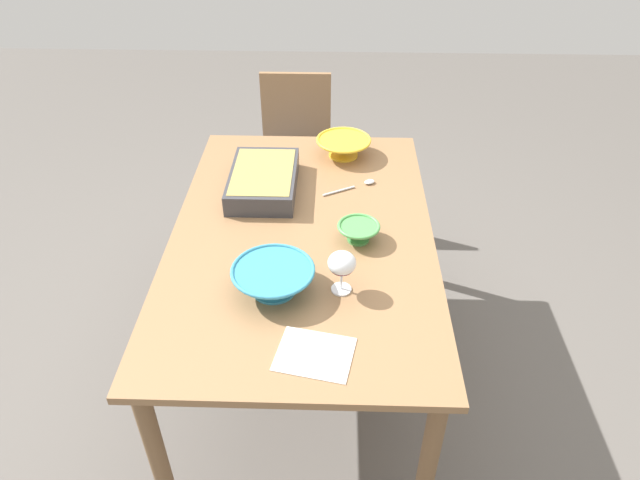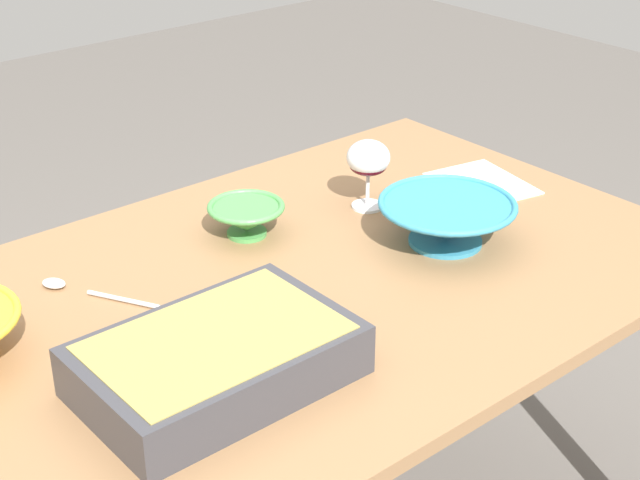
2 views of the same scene
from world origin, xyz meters
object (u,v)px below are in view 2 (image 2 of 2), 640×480
Objects in this scene: casserole_dish at (217,358)px; mixing_bowl at (447,220)px; napkin at (482,183)px; wine_glass at (368,161)px; dining_table at (295,322)px; serving_spoon at (76,288)px; serving_bowl at (246,217)px.

casserole_dish is 0.60m from mixing_bowl.
mixing_bowl reaches higher than napkin.
mixing_bowl is at bearing 91.77° from wine_glass.
dining_table is 5.65× the size of mixing_bowl.
casserole_dish is 1.86× the size of serving_spoon.
serving_bowl is at bearing -45.25° from mixing_bowl.
serving_spoon is 0.90m from napkin.
serving_spoon is at bearing -9.35° from napkin.
mixing_bowl is at bearing 166.93° from dining_table.
wine_glass is 0.30m from napkin.
serving_bowl is 0.70× the size of serving_spoon.
napkin is at bearing 166.00° from serving_bowl.
mixing_bowl is 1.25× the size of napkin.
mixing_bowl reaches higher than serving_bowl.
mixing_bowl is 0.38m from serving_bowl.
dining_table is 7.05× the size of napkin.
casserole_dish is (0.58, 0.31, -0.06)m from wine_glass.
wine_glass is at bearing -88.23° from mixing_bowl.
casserole_dish is at bearing 48.62° from serving_bowl.
dining_table is 0.38m from wine_glass.
mixing_bowl is 1.75× the size of serving_bowl.
napkin is at bearing 164.75° from wine_glass.
napkin is at bearing -173.42° from dining_table.
casserole_dish is (0.28, 0.17, 0.13)m from dining_table.
serving_bowl is 0.71× the size of napkin.
mixing_bowl is (-0.01, 0.21, -0.05)m from wine_glass.
serving_spoon is at bearing -34.03° from dining_table.
serving_bowl is at bearing -131.38° from casserole_dish.
dining_table is 6.94× the size of serving_spoon.
casserole_dish is 2.65× the size of serving_bowl.
serving_bowl is (-0.04, -0.20, 0.13)m from dining_table.
serving_bowl is (-0.32, -0.37, -0.01)m from casserole_dish.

